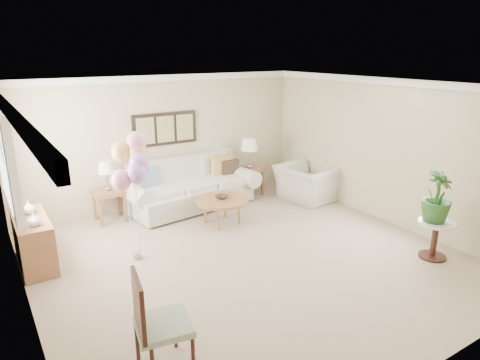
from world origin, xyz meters
The scene contains 18 objects.
ground_plane centered at (0.00, 0.00, 0.00)m, with size 6.00×6.00×0.00m, color tan.
room_shell centered at (-0.11, 0.09, 1.63)m, with size 6.04×6.04×2.60m.
wall_art_triptych centered at (0.00, 2.96, 1.55)m, with size 1.35×0.06×0.65m.
sofa centered at (0.26, 2.47, 0.39)m, with size 2.80×1.28×0.99m.
end_table_left centered at (-1.33, 2.59, 0.51)m, with size 0.56×0.51×0.61m.
end_table_right centered at (1.70, 2.49, 0.51)m, with size 0.56×0.51×0.61m.
lamp_left centered at (-1.33, 2.59, 1.02)m, with size 0.31×0.31×0.54m.
lamp_right centered at (1.70, 2.49, 1.10)m, with size 0.37×0.37×0.65m.
coffee_table centered at (0.35, 1.36, 0.44)m, with size 0.95×0.95×0.48m.
decor_bowl centered at (0.37, 1.39, 0.51)m, with size 0.23×0.23×0.06m, color #2E2521.
armchair centered at (2.52, 1.55, 0.36)m, with size 1.12×0.98×0.73m, color beige.
side_table centered at (2.41, -1.54, 0.45)m, with size 0.55×0.55×0.59m.
potted_plant centered at (2.38, -1.50, 0.99)m, with size 0.44×0.44×0.79m, color #1E491B.
accent_chair centered at (-2.07, -1.52, 0.56)m, with size 0.61×0.61×1.07m.
credenza centered at (-2.76, 1.50, 0.37)m, with size 0.46×1.20×0.74m.
vase_white centered at (-2.74, 1.16, 0.83)m, with size 0.17×0.17×0.18m, color silver.
vase_sage centered at (-2.74, 1.70, 0.84)m, with size 0.19×0.19×0.20m, color beige.
balloon_cluster centered at (-1.41, 0.86, 1.54)m, with size 0.58×0.57×1.95m.
Camera 1 is at (-3.29, -4.96, 3.07)m, focal length 32.00 mm.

